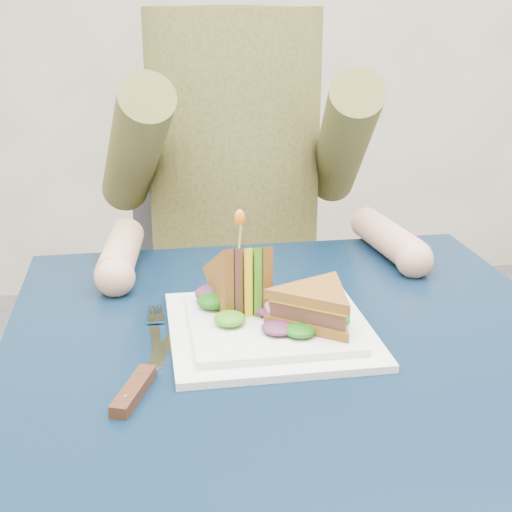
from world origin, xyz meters
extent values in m
cube|color=black|center=(0.00, 0.00, 0.71)|extent=(0.75, 0.75, 0.03)
cylinder|color=#595B5E|center=(-0.32, 0.32, 0.35)|extent=(0.04, 0.04, 0.70)
cylinder|color=#595B5E|center=(0.32, 0.32, 0.35)|extent=(0.04, 0.04, 0.70)
cube|color=#47474C|center=(0.00, 0.60, 0.45)|extent=(0.42, 0.40, 0.04)
cube|color=#47474C|center=(0.00, 0.78, 0.70)|extent=(0.42, 0.03, 0.46)
cylinder|color=#47474C|center=(-0.18, 0.43, 0.21)|extent=(0.02, 0.02, 0.43)
cylinder|color=#47474C|center=(0.18, 0.43, 0.21)|extent=(0.02, 0.02, 0.43)
cylinder|color=#47474C|center=(-0.18, 0.77, 0.21)|extent=(0.02, 0.02, 0.43)
cylinder|color=#47474C|center=(0.18, 0.77, 0.21)|extent=(0.02, 0.02, 0.43)
cylinder|color=brown|center=(0.00, 0.58, 0.87)|extent=(0.34, 0.34, 0.52)
cylinder|color=brown|center=(-0.20, 0.49, 0.89)|extent=(0.15, 0.39, 0.31)
cylinder|color=tan|center=(-0.23, 0.29, 0.76)|extent=(0.08, 0.20, 0.06)
sphere|color=tan|center=(-0.23, 0.19, 0.76)|extent=(0.06, 0.06, 0.06)
cylinder|color=brown|center=(0.20, 0.49, 0.89)|extent=(0.15, 0.39, 0.31)
cylinder|color=tan|center=(0.23, 0.29, 0.76)|extent=(0.08, 0.20, 0.06)
sphere|color=tan|center=(0.23, 0.19, 0.76)|extent=(0.06, 0.06, 0.06)
cube|color=white|center=(-0.03, 0.02, 0.73)|extent=(0.26, 0.26, 0.01)
cube|color=white|center=(-0.03, 0.02, 0.74)|extent=(0.21, 0.21, 0.01)
cube|color=silver|center=(-0.18, 0.00, 0.73)|extent=(0.01, 0.12, 0.00)
cube|color=silver|center=(-0.18, 0.08, 0.73)|extent=(0.02, 0.02, 0.00)
cube|color=silver|center=(-0.18, 0.10, 0.73)|extent=(0.00, 0.03, 0.00)
cube|color=silver|center=(-0.18, 0.10, 0.73)|extent=(0.00, 0.03, 0.00)
cube|color=silver|center=(-0.17, 0.10, 0.73)|extent=(0.00, 0.03, 0.00)
cube|color=silver|center=(-0.17, 0.10, 0.73)|extent=(0.00, 0.03, 0.00)
cube|color=silver|center=(-0.17, -0.01, 0.73)|extent=(0.07, 0.13, 0.00)
cube|color=black|center=(-0.21, -0.11, 0.74)|extent=(0.05, 0.10, 0.01)
cylinder|color=silver|center=(-0.20, -0.09, 0.74)|extent=(0.01, 0.01, 0.00)
cylinder|color=silver|center=(-0.21, -0.14, 0.74)|extent=(0.01, 0.01, 0.00)
cylinder|color=tan|center=(-0.06, 0.06, 0.85)|extent=(0.01, 0.01, 0.06)
ellipsoid|color=orange|center=(-0.06, 0.06, 0.88)|extent=(0.01, 0.01, 0.02)
torus|color=#9E4C7A|center=(-0.02, 0.02, 0.77)|extent=(0.04, 0.04, 0.02)
camera|label=1|loc=(-0.18, -0.81, 1.14)|focal=50.00mm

